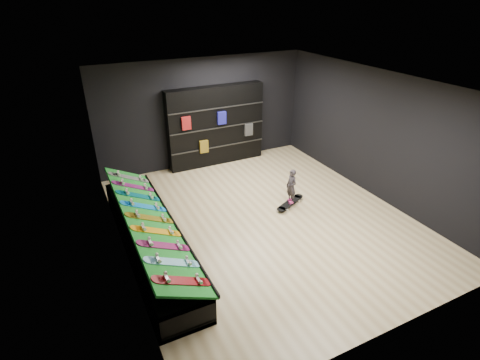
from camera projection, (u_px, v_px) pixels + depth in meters
name	position (u px, v px, depth m)	size (l,w,h in m)	color
floor	(264.00, 219.00, 8.34)	(6.00, 7.00, 0.01)	#CBB789
ceiling	(269.00, 84.00, 6.98)	(6.00, 7.00, 0.01)	white
wall_back	(204.00, 113.00, 10.46)	(6.00, 0.02, 3.00)	black
wall_front	(400.00, 254.00, 4.86)	(6.00, 0.02, 3.00)	black
wall_left	(116.00, 188.00, 6.48)	(0.02, 7.00, 3.00)	black
wall_right	(376.00, 135.00, 8.84)	(0.02, 7.00, 3.00)	black
display_rack	(150.00, 240.00, 7.22)	(0.90, 4.50, 0.50)	black
turf_ramp	(149.00, 219.00, 7.03)	(1.00, 4.50, 0.04)	#116D1B
back_shelving	(216.00, 126.00, 10.59)	(2.81, 0.33, 2.25)	black
floor_skateboard	(290.00, 203.00, 8.85)	(0.98, 0.22, 0.09)	black
child	(291.00, 193.00, 8.72)	(0.19, 0.13, 0.50)	black
display_board_0	(182.00, 281.00, 5.51)	(0.98, 0.22, 0.09)	red
display_board_1	(173.00, 262.00, 5.89)	(0.98, 0.22, 0.09)	#0CB2E5
display_board_2	(164.00, 246.00, 6.27)	(0.98, 0.22, 0.09)	#E5198C
display_board_3	(157.00, 231.00, 6.65)	(0.98, 0.22, 0.09)	yellow
display_board_4	(150.00, 218.00, 7.03)	(0.98, 0.22, 0.09)	yellow
display_board_5	(144.00, 206.00, 7.40)	(0.98, 0.22, 0.09)	blue
display_board_6	(139.00, 196.00, 7.78)	(0.98, 0.22, 0.09)	#0C8C99
display_board_7	(134.00, 186.00, 8.16)	(0.98, 0.22, 0.09)	#2626BF
display_board_8	(129.00, 177.00, 8.54)	(0.98, 0.22, 0.09)	black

